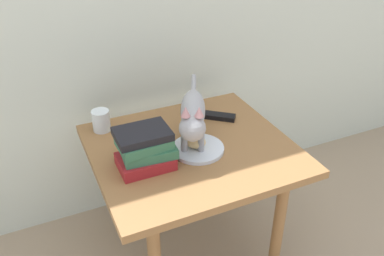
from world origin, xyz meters
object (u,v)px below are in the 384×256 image
object	(u,v)px
tv_remote	(217,116)
candle_jar	(101,122)
plate	(198,149)
cat	(193,114)
bread_roll	(194,141)
side_table	(192,162)
book_stack	(145,149)

from	to	relation	value
tv_remote	candle_jar	bearing A→B (deg)	-154.02
plate	cat	distance (m)	0.13
plate	bread_roll	size ratio (longest dim) A/B	2.40
side_table	cat	world-z (taller)	cat
cat	tv_remote	distance (m)	0.26
plate	tv_remote	distance (m)	0.25
cat	book_stack	distance (m)	0.21
side_table	tv_remote	size ratio (longest dim) A/B	4.87
candle_jar	tv_remote	world-z (taller)	candle_jar
cat	book_stack	size ratio (longest dim) A/B	2.19
side_table	tv_remote	xyz separation A→B (m)	(0.18, 0.15, 0.08)
cat	candle_jar	bearing A→B (deg)	138.52
plate	bread_roll	xyz separation A→B (m)	(-0.01, 0.00, 0.03)
candle_jar	bread_roll	bearing A→B (deg)	-46.15
cat	tv_remote	xyz separation A→B (m)	(0.18, 0.14, -0.12)
candle_jar	tv_remote	distance (m)	0.47
bread_roll	cat	bearing A→B (deg)	73.25
bread_roll	tv_remote	distance (m)	0.26
cat	book_stack	bearing A→B (deg)	-166.62
candle_jar	cat	bearing A→B (deg)	-41.48
side_table	plate	distance (m)	0.09
side_table	book_stack	bearing A→B (deg)	-167.99
book_stack	candle_jar	world-z (taller)	book_stack
book_stack	candle_jar	bearing A→B (deg)	105.55
cat	book_stack	xyz separation A→B (m)	(-0.20, -0.05, -0.07)
cat	plate	bearing A→B (deg)	-85.44
side_table	candle_jar	distance (m)	0.39
book_stack	tv_remote	xyz separation A→B (m)	(0.38, 0.19, -0.06)
plate	tv_remote	bearing A→B (deg)	46.34
side_table	plate	xyz separation A→B (m)	(0.01, -0.03, 0.08)
plate	candle_jar	distance (m)	0.41
book_stack	cat	bearing A→B (deg)	13.38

